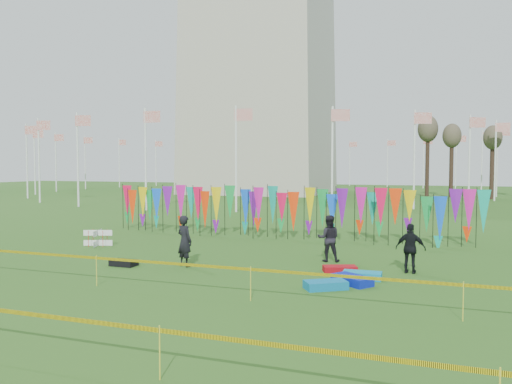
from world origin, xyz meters
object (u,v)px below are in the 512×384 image
(kite_bag_teal, at_px, (362,275))
(kite_bag_turquoise, at_px, (326,285))
(kite_bag_black, at_px, (124,263))
(box_kite, at_px, (98,238))
(person_left, at_px, (185,241))
(kite_bag_red, at_px, (340,269))
(person_mid, at_px, (329,238))
(person_right, at_px, (411,248))
(kite_bag_blue, at_px, (352,280))

(kite_bag_teal, bearing_deg, kite_bag_turquoise, -116.27)
(kite_bag_teal, bearing_deg, kite_bag_black, -174.78)
(box_kite, height_order, person_left, person_left)
(person_left, relative_size, kite_bag_red, 1.64)
(kite_bag_red, bearing_deg, person_left, -170.28)
(person_left, relative_size, kite_bag_teal, 1.52)
(kite_bag_red, bearing_deg, kite_bag_teal, -43.50)
(kite_bag_red, bearing_deg, kite_bag_turquoise, -89.44)
(box_kite, bearing_deg, kite_bag_red, -9.38)
(person_mid, height_order, kite_bag_teal, person_mid)
(person_right, xyz_separation_m, kite_bag_red, (-2.20, -0.57, -0.71))
(person_right, relative_size, kite_bag_black, 1.81)
(person_right, xyz_separation_m, kite_bag_teal, (-1.37, -1.35, -0.70))
(kite_bag_black, bearing_deg, kite_bag_teal, 5.22)
(kite_bag_teal, bearing_deg, kite_bag_red, 136.50)
(box_kite, height_order, kite_bag_red, box_kite)
(kite_bag_red, xyz_separation_m, kite_bag_teal, (0.83, -0.79, 0.01))
(kite_bag_turquoise, distance_m, kite_bag_teal, 1.82)
(person_right, relative_size, kite_bag_blue, 1.36)
(kite_bag_teal, bearing_deg, kite_bag_blue, -103.55)
(person_mid, relative_size, kite_bag_black, 1.89)
(box_kite, relative_size, kite_bag_blue, 0.59)
(kite_bag_black, bearing_deg, box_kite, 137.25)
(person_right, bearing_deg, kite_bag_black, 18.13)
(box_kite, xyz_separation_m, kite_bag_turquoise, (10.92, -4.21, -0.24))
(box_kite, relative_size, person_right, 0.44)
(person_left, xyz_separation_m, kite_bag_blue, (5.88, -0.68, -0.76))
(person_left, bearing_deg, person_right, -146.03)
(person_left, xyz_separation_m, kite_bag_black, (-2.05, -0.63, -0.78))
(person_right, xyz_separation_m, kite_bag_blue, (-1.56, -2.14, -0.69))
(kite_bag_teal, bearing_deg, person_right, 44.75)
(kite_bag_turquoise, distance_m, kite_bag_black, 7.37)
(box_kite, xyz_separation_m, kite_bag_teal, (11.72, -2.59, -0.24))
(box_kite, relative_size, kite_bag_black, 0.79)
(kite_bag_turquoise, bearing_deg, kite_bag_black, 173.08)
(person_mid, xyz_separation_m, kite_bag_teal, (1.54, -2.45, -0.74))
(person_left, height_order, kite_bag_blue, person_left)
(kite_bag_teal, bearing_deg, person_left, -178.94)
(kite_bag_turquoise, xyz_separation_m, kite_bag_blue, (0.61, 0.84, 0.01))
(kite_bag_blue, bearing_deg, person_right, 54.02)
(person_right, height_order, kite_bag_blue, person_right)
(kite_bag_blue, bearing_deg, person_mid, 112.61)
(kite_bag_turquoise, bearing_deg, person_left, 163.93)
(kite_bag_turquoise, relative_size, kite_bag_blue, 0.99)
(box_kite, bearing_deg, person_mid, -0.77)
(person_left, relative_size, kite_bag_turquoise, 1.51)
(kite_bag_red, distance_m, kite_bag_teal, 1.14)
(box_kite, xyz_separation_m, kite_bag_blue, (11.53, -3.38, -0.23))
(person_left, xyz_separation_m, kite_bag_red, (5.24, 0.90, -0.79))
(person_left, bearing_deg, kite_bag_teal, -156.13)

